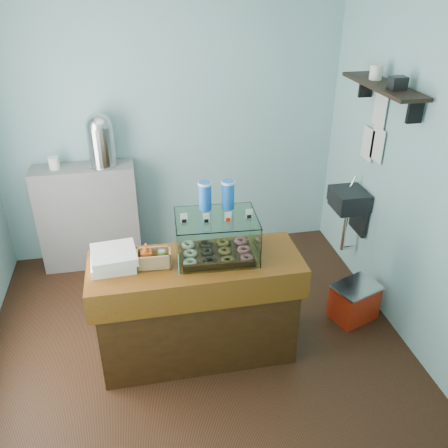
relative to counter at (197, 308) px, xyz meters
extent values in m
plane|color=black|center=(0.00, 0.25, -0.46)|extent=(3.50, 3.50, 0.00)
cube|color=#86BAC3|center=(0.00, 1.75, 0.94)|extent=(3.50, 0.04, 2.80)
cube|color=#86BAC3|center=(0.00, -1.25, 0.94)|extent=(3.50, 0.04, 2.80)
cube|color=#86BAC3|center=(1.75, 0.25, 0.94)|extent=(0.04, 3.00, 2.80)
cube|color=black|center=(1.58, 0.80, 0.44)|extent=(0.30, 0.35, 0.15)
cube|color=black|center=(1.71, 0.80, 0.24)|extent=(0.04, 0.30, 0.35)
cylinder|color=silver|center=(1.65, 0.90, 0.56)|extent=(0.02, 0.02, 0.12)
cylinder|color=silver|center=(1.58, 0.80, 0.09)|extent=(0.04, 0.04, 0.45)
cube|color=black|center=(1.60, 0.55, 1.54)|extent=(0.25, 1.00, 0.03)
cube|color=black|center=(1.67, 0.15, 1.44)|extent=(0.12, 0.03, 0.18)
cube|color=black|center=(1.67, 0.95, 1.44)|extent=(0.12, 0.03, 0.18)
cube|color=white|center=(1.73, 0.70, 0.99)|extent=(0.01, 0.21, 0.30)
cube|color=white|center=(1.73, 0.87, 0.94)|extent=(0.01, 0.21, 0.30)
cube|color=white|center=(1.73, 0.75, 1.29)|extent=(0.01, 0.21, 0.30)
cube|color=#45210D|center=(0.00, 0.00, -0.04)|extent=(1.50, 0.56, 0.84)
cube|color=#4A1E09|center=(0.00, 0.00, 0.41)|extent=(1.60, 0.60, 0.06)
cube|color=#4A1E09|center=(0.00, -0.28, 0.29)|extent=(1.60, 0.04, 0.18)
cube|color=gray|center=(-0.90, 1.57, 0.09)|extent=(1.00, 0.32, 1.10)
cube|color=black|center=(0.17, 0.05, 0.45)|extent=(0.55, 0.41, 0.02)
torus|color=beige|center=(-0.05, -0.07, 0.48)|extent=(0.10, 0.10, 0.03)
torus|color=black|center=(0.09, -0.08, 0.48)|extent=(0.10, 0.10, 0.03)
torus|color=brown|center=(0.23, -0.09, 0.48)|extent=(0.10, 0.10, 0.03)
torus|color=#D26278|center=(0.36, -0.09, 0.48)|extent=(0.10, 0.10, 0.03)
torus|color=beige|center=(-0.04, 0.06, 0.48)|extent=(0.10, 0.10, 0.03)
torus|color=black|center=(0.10, 0.05, 0.48)|extent=(0.10, 0.10, 0.03)
torus|color=brown|center=(0.23, 0.04, 0.48)|extent=(0.10, 0.10, 0.03)
torus|color=#D26278|center=(0.37, 0.03, 0.48)|extent=(0.10, 0.10, 0.03)
torus|color=beige|center=(-0.03, 0.19, 0.48)|extent=(0.10, 0.10, 0.03)
torus|color=black|center=(0.10, 0.18, 0.48)|extent=(0.10, 0.10, 0.03)
torus|color=brown|center=(0.24, 0.17, 0.48)|extent=(0.10, 0.10, 0.03)
torus|color=#D26278|center=(0.38, 0.16, 0.48)|extent=(0.10, 0.10, 0.03)
cube|color=white|center=(0.15, -0.17, 0.60)|extent=(0.59, 0.04, 0.32)
cube|color=white|center=(0.18, 0.26, 0.60)|extent=(0.59, 0.04, 0.32)
cube|color=white|center=(-0.13, 0.06, 0.60)|extent=(0.03, 0.43, 0.32)
cube|color=white|center=(0.46, 0.03, 0.60)|extent=(0.03, 0.43, 0.32)
cube|color=white|center=(0.17, 0.05, 0.77)|extent=(0.63, 0.48, 0.01)
cube|color=white|center=(-0.07, 0.01, 0.81)|extent=(0.05, 0.01, 0.07)
cube|color=black|center=(-0.07, 0.01, 0.78)|extent=(0.03, 0.02, 0.02)
cube|color=white|center=(0.08, 0.00, 0.81)|extent=(0.05, 0.01, 0.07)
cube|color=black|center=(0.08, 0.00, 0.78)|extent=(0.03, 0.02, 0.02)
cube|color=white|center=(0.24, -0.01, 0.81)|extent=(0.05, 0.01, 0.07)
cube|color=red|center=(0.24, -0.01, 0.78)|extent=(0.03, 0.02, 0.02)
cube|color=white|center=(0.40, -0.02, 0.81)|extent=(0.05, 0.01, 0.07)
cube|color=black|center=(0.40, -0.02, 0.78)|extent=(0.03, 0.02, 0.02)
cylinder|color=blue|center=(0.11, 0.20, 0.88)|extent=(0.09, 0.09, 0.22)
cylinder|color=white|center=(0.11, 0.20, 0.98)|extent=(0.10, 0.10, 0.02)
cylinder|color=blue|center=(0.28, 0.19, 0.88)|extent=(0.09, 0.09, 0.22)
cylinder|color=white|center=(0.28, 0.19, 0.98)|extent=(0.10, 0.10, 0.02)
cube|color=tan|center=(-0.31, 0.00, 0.45)|extent=(0.26, 0.16, 0.01)
cube|color=tan|center=(-0.31, -0.07, 0.50)|extent=(0.25, 0.03, 0.12)
cube|color=tan|center=(-0.30, 0.07, 0.50)|extent=(0.25, 0.03, 0.12)
cube|color=tan|center=(-0.42, 0.01, 0.50)|extent=(0.02, 0.15, 0.12)
cube|color=tan|center=(-0.19, -0.01, 0.50)|extent=(0.02, 0.15, 0.12)
imported|color=#C04912|center=(-0.36, 0.00, 0.54)|extent=(0.08, 0.08, 0.18)
cylinder|color=#4D8925|center=(-0.25, 0.00, 0.50)|extent=(0.06, 0.06, 0.10)
cylinder|color=silver|center=(-0.25, 0.00, 0.56)|extent=(0.05, 0.05, 0.01)
cube|color=white|center=(-0.60, 0.06, 0.47)|extent=(0.33, 0.33, 0.06)
cube|color=white|center=(-0.59, 0.05, 0.54)|extent=(0.35, 0.35, 0.06)
cylinder|color=silver|center=(-0.68, 1.57, 0.65)|extent=(0.29, 0.29, 0.01)
cylinder|color=silver|center=(-0.68, 1.57, 0.85)|extent=(0.26, 0.26, 0.39)
sphere|color=silver|center=(-0.68, 1.57, 1.04)|extent=(0.26, 0.26, 0.26)
cube|color=red|center=(1.44, 0.17, -0.29)|extent=(0.45, 0.39, 0.33)
cube|color=silver|center=(1.44, 0.17, -0.12)|extent=(0.47, 0.42, 0.02)
camera|label=1|loc=(-0.36, -2.94, 2.38)|focal=38.00mm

